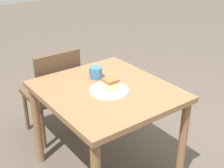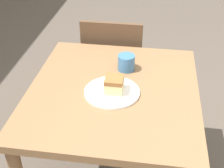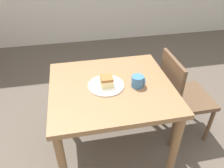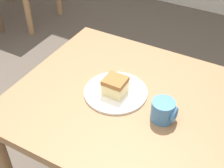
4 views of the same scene
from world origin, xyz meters
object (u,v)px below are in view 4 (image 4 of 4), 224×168
Objects in this scene: dining_table_near at (123,114)px; plate at (116,92)px; coffee_mug at (164,111)px; cake_slice at (115,86)px.

plate reaches higher than dining_table_near.
dining_table_near is 9.26× the size of coffee_mug.
cake_slice reaches higher than coffee_mug.
dining_table_near is 0.12m from plate.
coffee_mug is (0.20, -0.04, 0.15)m from dining_table_near.
cake_slice is 0.24m from coffee_mug.
cake_slice is 0.92× the size of coffee_mug.
coffee_mug is (0.24, -0.05, 0.04)m from plate.
dining_table_near is 3.40× the size of plate.
cake_slice reaches higher than plate.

